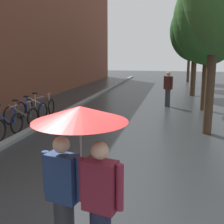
% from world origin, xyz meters
% --- Properties ---
extents(kerb_strip, '(0.30, 36.00, 0.12)m').
position_xyz_m(kerb_strip, '(-3.20, 10.00, 0.06)').
color(kerb_strip, slate).
rests_on(kerb_strip, ground).
extents(street_tree_1, '(2.34, 2.34, 5.60)m').
position_xyz_m(street_tree_1, '(2.65, 6.11, 4.04)').
color(street_tree_1, '#473323').
rests_on(street_tree_1, ground).
extents(street_tree_2, '(3.16, 3.16, 6.13)m').
position_xyz_m(street_tree_2, '(2.90, 10.22, 4.10)').
color(street_tree_2, '#473323').
rests_on(street_tree_2, ground).
extents(street_tree_3, '(3.11, 3.11, 5.83)m').
position_xyz_m(street_tree_3, '(2.64, 14.88, 3.96)').
color(street_tree_3, '#473323').
rests_on(street_tree_3, ground).
extents(street_tree_4, '(2.65, 2.65, 5.87)m').
position_xyz_m(street_tree_4, '(2.83, 19.25, 4.20)').
color(street_tree_4, '#473323').
rests_on(street_tree_4, ground).
extents(street_tree_5, '(2.78, 2.78, 5.89)m').
position_xyz_m(street_tree_5, '(2.71, 23.86, 4.31)').
color(street_tree_5, '#473323').
rests_on(street_tree_5, ground).
extents(parked_bicycle_2, '(1.12, 0.76, 0.96)m').
position_xyz_m(parked_bicycle_2, '(-4.04, 4.73, 0.38)').
color(parked_bicycle_2, black).
rests_on(parked_bicycle_2, ground).
extents(parked_bicycle_3, '(1.15, 0.81, 0.96)m').
position_xyz_m(parked_bicycle_3, '(-3.98, 5.72, 0.38)').
color(parked_bicycle_3, black).
rests_on(parked_bicycle_3, ground).
extents(parked_bicycle_4, '(1.13, 0.78, 0.96)m').
position_xyz_m(parked_bicycle_4, '(-4.08, 6.72, 0.38)').
color(parked_bicycle_4, black).
rests_on(parked_bicycle_4, ground).
extents(parked_bicycle_5, '(1.14, 0.80, 0.96)m').
position_xyz_m(parked_bicycle_5, '(-4.18, 7.65, 0.38)').
color(parked_bicycle_5, black).
rests_on(parked_bicycle_5, ground).
extents(couple_under_umbrella, '(1.12, 1.12, 2.04)m').
position_xyz_m(couple_under_umbrella, '(0.48, -0.45, 1.37)').
color(couple_under_umbrella, '#2D2D33').
rests_on(couple_under_umbrella, ground).
extents(pedestrian_walking_midground, '(0.46, 0.43, 1.75)m').
position_xyz_m(pedestrian_walking_midground, '(1.21, 10.76, 0.90)').
color(pedestrian_walking_midground, '#2D2D33').
rests_on(pedestrian_walking_midground, ground).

